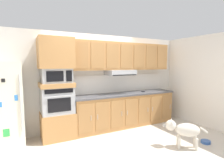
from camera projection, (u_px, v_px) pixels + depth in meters
The scene contains 16 objects.
ground_plane at pixel (110, 141), 3.99m from camera, with size 9.60×9.60×0.00m, color beige.
back_kitchen_wall at pixel (92, 81), 4.83m from camera, with size 6.20×0.12×2.50m, color silver.
side_panel_right at pixel (197, 81), 5.13m from camera, with size 0.12×7.10×2.50m, color white.
refrigerator at pixel (2, 106), 3.55m from camera, with size 0.76×0.73×1.76m.
oven_base_cabinet at pixel (58, 125), 4.17m from camera, with size 0.74×0.62×0.60m, color #B77F47.
built_in_oven at pixel (57, 100), 4.10m from camera, with size 0.70×0.62×0.60m.
appliance_mid_shelf at pixel (57, 85), 4.06m from camera, with size 0.74×0.62×0.10m, color #B77F47.
microwave at pixel (56, 76), 4.04m from camera, with size 0.64×0.54×0.32m.
appliance_upper_cabinet at pixel (55, 53), 3.98m from camera, with size 0.74×0.62×0.68m, color #B77F47.
lower_cabinet_run at pixel (125, 110), 4.98m from camera, with size 2.93×0.63×0.88m.
countertop_slab at pixel (125, 94), 4.94m from camera, with size 2.97×0.64×0.04m, color #4C4C51.
backsplash_panel at pixel (120, 83), 5.16m from camera, with size 2.97×0.02×0.50m, color white.
upper_cabinet_with_hood at pixel (123, 57), 4.93m from camera, with size 2.93×0.48×0.88m.
screwdriver at pixel (143, 91), 5.17m from camera, with size 0.15×0.16×0.03m.
dog at pixel (184, 130), 3.65m from camera, with size 0.70×0.62×0.59m.
dog_food_bowl at pixel (206, 142), 3.89m from camera, with size 0.20×0.20×0.06m.
Camera 1 is at (-1.72, -3.42, 1.71)m, focal length 28.63 mm.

